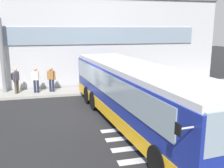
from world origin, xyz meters
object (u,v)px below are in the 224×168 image
passenger_near_column (16,79)px  passenger_at_curb_edge (51,78)px  entry_support_column (2,56)px  passenger_by_doorway (36,79)px  bus_main_foreground (136,96)px

passenger_near_column → passenger_at_curb_edge: (2.25, -0.10, -0.03)m
entry_support_column → passenger_at_curb_edge: 3.42m
passenger_at_curb_edge → entry_support_column: bearing=168.4°
passenger_by_doorway → entry_support_column: bearing=161.8°
passenger_at_curb_edge → passenger_near_column: bearing=177.5°
bus_main_foreground → passenger_at_curb_edge: 7.63m
entry_support_column → bus_main_foreground: bearing=-48.0°
entry_support_column → passenger_at_curb_edge: bearing=-11.6°
passenger_by_doorway → passenger_at_curb_edge: (0.99, 0.04, 0.00)m
bus_main_foreground → passenger_by_doorway: 8.11m
entry_support_column → bus_main_foreground: size_ratio=0.38×
entry_support_column → passenger_near_column: entry_support_column is taller
passenger_near_column → passenger_at_curb_edge: same height
entry_support_column → passenger_at_curb_edge: (3.02, -0.62, -1.48)m
bus_main_foreground → passenger_at_curb_edge: bus_main_foreground is taller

